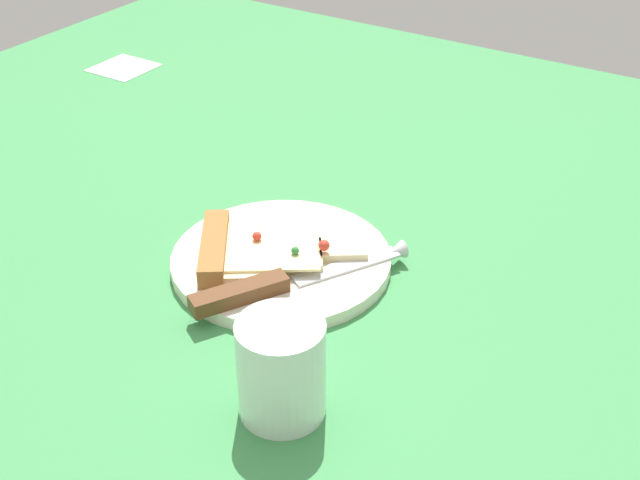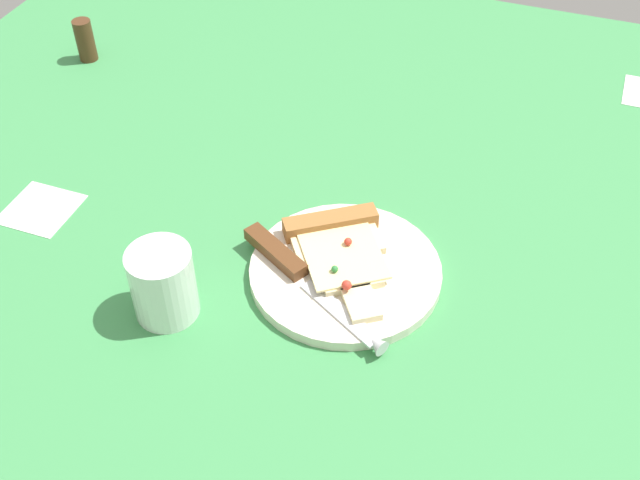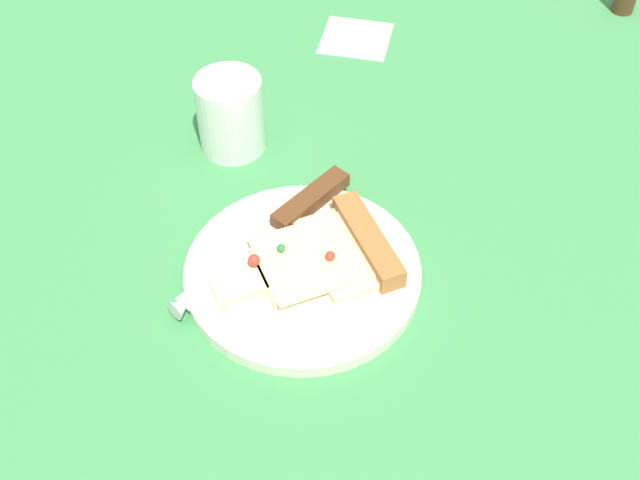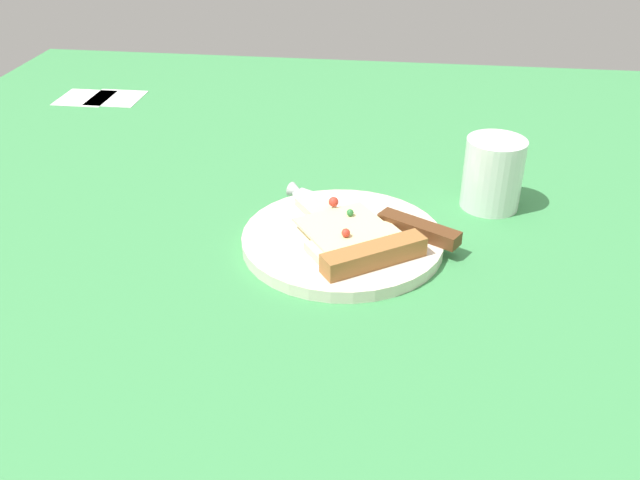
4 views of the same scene
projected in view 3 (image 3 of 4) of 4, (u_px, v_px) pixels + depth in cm
name	position (u px, v px, depth cm)	size (l,w,h in cm)	color
ground_plane	(316.00, 267.00, 81.46)	(153.03, 153.03, 3.00)	#3D8C4C
plate	(303.00, 273.00, 78.03)	(23.37, 23.37, 1.42)	silver
pizza_slice	(327.00, 255.00, 77.60)	(16.32, 18.74, 2.50)	beige
knife	(281.00, 224.00, 80.63)	(21.90, 13.69, 2.45)	silver
drinking_glass	(230.00, 114.00, 88.56)	(7.46, 7.46, 9.07)	silver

